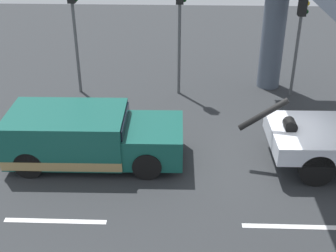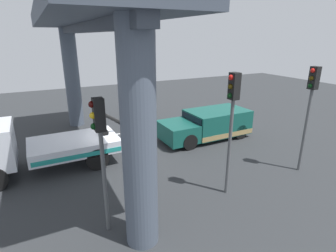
% 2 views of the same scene
% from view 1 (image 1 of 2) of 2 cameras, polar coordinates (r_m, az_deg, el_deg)
% --- Properties ---
extents(ground_plane, '(60.00, 40.00, 0.10)m').
position_cam_1_polar(ground_plane, '(14.26, 13.22, -4.65)').
color(ground_plane, '#2D3033').
extents(lane_stripe_west, '(2.60, 0.16, 0.01)m').
position_cam_1_polar(lane_stripe_west, '(12.01, -14.01, -11.53)').
color(lane_stripe_west, silver).
rests_on(lane_stripe_west, ground).
extents(lane_stripe_mid, '(2.60, 0.16, 0.01)m').
position_cam_1_polar(lane_stripe_mid, '(11.93, 15.65, -12.11)').
color(lane_stripe_mid, silver).
rests_on(lane_stripe_mid, ground).
extents(towed_van_green, '(5.22, 2.27, 1.58)m').
position_cam_1_polar(towed_van_green, '(13.84, -10.15, -1.37)').
color(towed_van_green, '#145147').
rests_on(towed_van_green, ground).
extents(traffic_light_near, '(0.39, 0.32, 4.50)m').
position_cam_1_polar(traffic_light_near, '(17.83, -11.82, 13.93)').
color(traffic_light_near, '#515456').
rests_on(traffic_light_near, ground).
extents(traffic_light_far, '(0.39, 0.32, 4.49)m').
position_cam_1_polar(traffic_light_far, '(17.34, 1.54, 14.09)').
color(traffic_light_far, '#515456').
rests_on(traffic_light_far, ground).
extents(traffic_light_mid, '(0.39, 0.32, 4.10)m').
position_cam_1_polar(traffic_light_mid, '(17.95, 16.41, 12.56)').
color(traffic_light_mid, '#515456').
rests_on(traffic_light_mid, ground).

